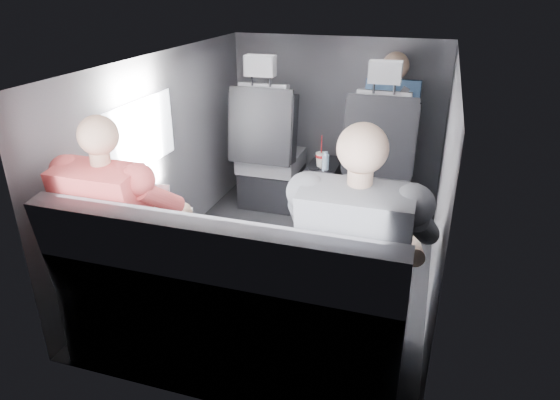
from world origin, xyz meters
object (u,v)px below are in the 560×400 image
(soda_cup, at_px, (321,159))
(passenger_rear_left, at_px, (126,229))
(laptop_black, at_px, (355,244))
(rear_bench, at_px, (230,316))
(front_seat_left, at_px, (269,160))
(center_console, at_px, (323,187))
(laptop_white, at_px, (150,213))
(passenger_front_right, at_px, (391,119))
(passenger_rear_right, at_px, (358,262))
(water_bottle, at_px, (325,162))
(front_seat_right, at_px, (379,172))

(soda_cup, height_order, passenger_rear_left, passenger_rear_left)
(laptop_black, height_order, passenger_rear_left, passenger_rear_left)
(rear_bench, relative_size, laptop_black, 4.49)
(front_seat_left, distance_m, rear_bench, 1.96)
(center_console, height_order, laptop_black, laptop_black)
(center_console, distance_m, laptop_white, 1.80)
(laptop_white, height_order, passenger_front_right, passenger_front_right)
(rear_bench, relative_size, passenger_rear_right, 1.24)
(water_bottle, bearing_deg, soda_cup, 128.04)
(front_seat_left, distance_m, laptop_white, 1.63)
(center_console, relative_size, passenger_rear_left, 0.39)
(water_bottle, height_order, passenger_rear_right, passenger_rear_right)
(center_console, bearing_deg, front_seat_left, -174.93)
(rear_bench, xyz_separation_m, passenger_rear_right, (0.57, 0.09, 0.35))
(rear_bench, height_order, passenger_rear_left, passenger_rear_left)
(soda_cup, distance_m, laptop_black, 1.68)
(soda_cup, xyz_separation_m, laptop_black, (0.53, -1.59, 0.17))
(passenger_rear_right, bearing_deg, water_bottle, 107.09)
(rear_bench, height_order, soda_cup, rear_bench)
(laptop_white, relative_size, laptop_black, 1.03)
(soda_cup, bearing_deg, front_seat_left, 176.30)
(laptop_black, bearing_deg, rear_bench, -151.37)
(front_seat_right, distance_m, water_bottle, 0.42)
(rear_bench, distance_m, passenger_rear_right, 0.67)
(front_seat_left, relative_size, laptop_black, 3.55)
(soda_cup, bearing_deg, laptop_black, -71.45)
(water_bottle, bearing_deg, center_console, 107.98)
(front_seat_right, distance_m, passenger_rear_right, 1.83)
(laptop_black, xyz_separation_m, passenger_rear_right, (0.05, -0.19, 0.02))
(laptop_black, bearing_deg, front_seat_right, 92.66)
(water_bottle, distance_m, laptop_white, 1.64)
(soda_cup, distance_m, passenger_front_right, 0.63)
(front_seat_right, bearing_deg, laptop_white, -122.46)
(passenger_front_right, bearing_deg, water_bottle, -141.03)
(water_bottle, relative_size, passenger_rear_right, 0.12)
(soda_cup, relative_size, passenger_rear_left, 0.21)
(laptop_black, distance_m, passenger_rear_right, 0.20)
(rear_bench, bearing_deg, front_seat_left, 103.31)
(soda_cup, xyz_separation_m, water_bottle, (0.05, -0.06, 0.00))
(laptop_white, height_order, passenger_rear_right, passenger_rear_right)
(front_seat_right, relative_size, soda_cup, 4.87)
(laptop_white, bearing_deg, center_console, 70.85)
(front_seat_left, distance_m, center_console, 0.49)
(front_seat_right, xyz_separation_m, laptop_black, (0.08, -1.62, 0.23))
(front_seat_right, relative_size, passenger_rear_left, 1.02)
(passenger_rear_right, height_order, passenger_front_right, passenger_rear_right)
(front_seat_right, distance_m, laptop_white, 1.92)
(passenger_front_right, bearing_deg, center_console, -155.45)
(rear_bench, bearing_deg, water_bottle, 88.63)
(rear_bench, distance_m, soda_cup, 1.88)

